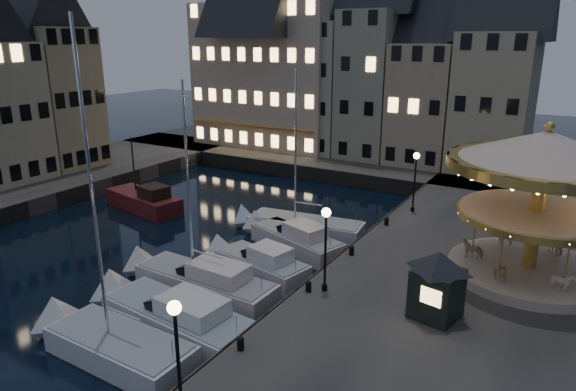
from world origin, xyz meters
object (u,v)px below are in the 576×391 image
Objects in this scene: motorboat_e at (292,239)px; ticket_kiosk at (438,273)px; streetlamp_c at (415,173)px; carousel at (542,177)px; streetlamp_a at (177,344)px; streetlamp_b at (326,238)px; motorboat_f at (298,226)px; red_fishing_boat at (145,202)px; motorboat_d at (257,263)px; bollard_a at (241,343)px; bollard_d at (387,221)px; bollard_c at (352,250)px; motorboat_a at (111,345)px; motorboat_b at (173,316)px; motorboat_c at (199,280)px; bollard_b at (309,286)px.

ticket_kiosk reaches higher than motorboat_e.
carousel is at bearing -39.60° from streetlamp_c.
streetlamp_c is (0.00, 23.50, 0.00)m from streetlamp_a.
ticket_kiosk is at bearing 3.60° from streetlamp_b.
carousel is at bearing -7.39° from motorboat_f.
red_fishing_boat is at bearing -172.09° from motorboat_f.
streetlamp_a is 0.62× the size of motorboat_d.
streetlamp_b is 6.50m from bollard_a.
streetlamp_b reaches higher than bollard_d.
bollard_c is (-0.60, 14.50, -2.41)m from streetlamp_a.
motorboat_a is 21.12m from carousel.
motorboat_b is at bearing 164.49° from bollard_a.
motorboat_b is at bearing -108.25° from bollard_d.
streetlamp_c reaches higher than motorboat_e.
bollard_a is 15.79m from motorboat_f.
motorboat_c is (-6.07, -5.81, -0.92)m from bollard_c.
streetlamp_c reaches higher than bollard_b.
carousel is (8.75, 12.76, 4.87)m from bollard_a.
motorboat_b is 0.76× the size of motorboat_f.
motorboat_a is at bearing -48.37° from red_fishing_boat.
motorboat_c is 9.96m from motorboat_f.
bollard_b is 6.45m from motorboat_b.
motorboat_f is at bearing 144.45° from bollard_c.
streetlamp_a is 4.71m from bollard_a.
motorboat_c is at bearing -151.41° from carousel.
bollard_a is 5.11m from motorboat_b.
streetlamp_b is 1.00× the size of streetlamp_c.
ticket_kiosk is (5.18, -13.17, -0.68)m from streetlamp_c.
ticket_kiosk is (5.18, 10.33, -0.68)m from streetlamp_a.
red_fishing_boat is at bearing 138.42° from streetlamp_a.
motorboat_a reaches higher than carousel.
bollard_c is 5.26m from motorboat_e.
streetlamp_b is 5.24m from ticket_kiosk.
bollard_a is 16.22m from carousel.
streetlamp_b is 0.55× the size of motorboat_e.
bollard_d is (0.00, 10.50, 0.00)m from bollard_b.
motorboat_b is (0.71, 2.95, 0.11)m from motorboat_a.
ticket_kiosk is (11.59, -8.32, 2.81)m from motorboat_f.
bollard_d is 9.31m from motorboat_d.
motorboat_b reaches higher than bollard_d.
bollard_b is 6.10m from ticket_kiosk.
bollard_a is 0.05× the size of motorboat_c.
carousel reaches higher than streetlamp_c.
motorboat_e is at bearing -177.91° from carousel.
bollard_a is at bearing -124.42° from carousel.
streetlamp_a is 10.00m from streetlamp_b.
red_fishing_boat is 27.79m from carousel.
motorboat_a is 1.44× the size of carousel.
streetlamp_b reaches higher than motorboat_e.
motorboat_e is (-5.46, 16.27, -3.38)m from streetlamp_a.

